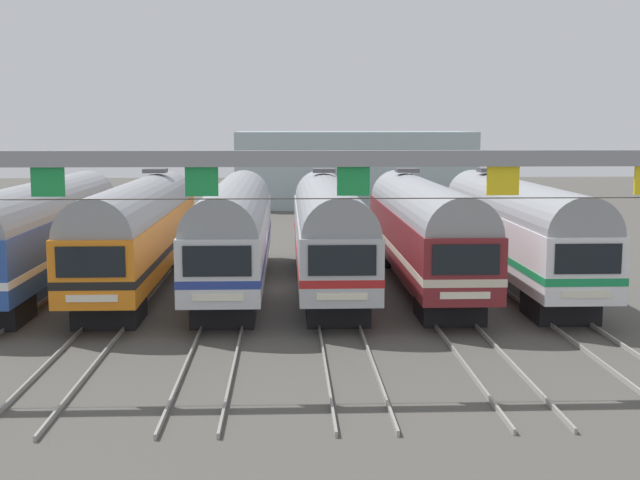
{
  "coord_description": "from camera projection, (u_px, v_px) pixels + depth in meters",
  "views": [
    {
      "loc": [
        0.25,
        -36.4,
        7.14
      ],
      "look_at": [
        1.62,
        -1.71,
        2.38
      ],
      "focal_mm": 46.9,
      "sensor_mm": 36.0,
      "label": 1
    }
  ],
  "objects": [
    {
      "name": "commuter_train_silver",
      "position": [
        234.0,
        228.0,
        36.55
      ],
      "size": [
        2.88,
        18.06,
        4.77
      ],
      "color": "silver",
      "rests_on": "ground"
    },
    {
      "name": "track_bed",
      "position": [
        283.0,
        236.0,
        53.82
      ],
      "size": [
        22.28,
        70.0,
        0.15
      ],
      "color": "gray",
      "rests_on": "ground"
    },
    {
      "name": "commuter_train_stainless",
      "position": [
        329.0,
        228.0,
        36.71
      ],
      "size": [
        2.88,
        18.06,
        5.05
      ],
      "color": "#B2B5BA",
      "rests_on": "ground"
    },
    {
      "name": "catenary_gantry",
      "position": [
        278.0,
        191.0,
        22.9
      ],
      "size": [
        26.01,
        0.44,
        6.97
      ],
      "color": "gray",
      "rests_on": "ground"
    },
    {
      "name": "commuter_train_orange",
      "position": [
        139.0,
        229.0,
        36.39
      ],
      "size": [
        2.88,
        18.06,
        5.05
      ],
      "color": "orange",
      "rests_on": "ground"
    },
    {
      "name": "commuter_train_blue",
      "position": [
        42.0,
        229.0,
        36.22
      ],
      "size": [
        2.88,
        18.06,
        4.77
      ],
      "color": "#284C9E",
      "rests_on": "ground"
    },
    {
      "name": "maintenance_building",
      "position": [
        353.0,
        169.0,
        75.17
      ],
      "size": [
        20.72,
        10.0,
        6.62
      ],
      "primitive_type": "cube",
      "color": "#9EB2B7",
      "rests_on": "ground"
    },
    {
      "name": "commuter_train_white",
      "position": [
        516.0,
        227.0,
        37.04
      ],
      "size": [
        2.88,
        18.06,
        5.05
      ],
      "color": "white",
      "rests_on": "ground"
    },
    {
      "name": "commuter_train_maroon",
      "position": [
        423.0,
        227.0,
        36.87
      ],
      "size": [
        2.88,
        18.06,
        5.05
      ],
      "color": "maroon",
      "rests_on": "ground"
    },
    {
      "name": "ground_plane",
      "position": [
        282.0,
        288.0,
        37.0
      ],
      "size": [
        160.0,
        160.0,
        0.0
      ],
      "primitive_type": "plane",
      "color": "#4C4944"
    }
  ]
}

